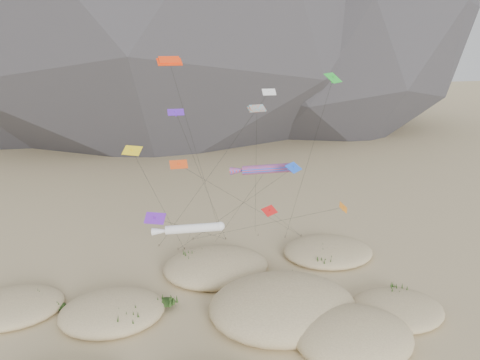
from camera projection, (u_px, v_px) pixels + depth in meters
name	position (u px, v px, depth m)	size (l,w,h in m)	color
ground	(252.00, 339.00, 46.11)	(500.00, 500.00, 0.00)	#CCB789
dunes	(233.00, 315.00, 48.92)	(50.72, 33.75, 4.37)	#CCB789
dune_grass	(239.00, 314.00, 48.80)	(42.52, 27.40, 1.57)	black
kite_stakes	(224.00, 241.00, 68.38)	(21.09, 3.16, 0.30)	#3F2D1E
rainbow_tube_kite	(265.00, 169.00, 55.41)	(7.62, 12.72, 14.52)	red
white_tube_kite	(190.00, 229.00, 48.22)	(7.44, 19.57, 10.40)	silver
orange_parafoil	(170.00, 64.00, 49.89)	(9.63, 16.20, 26.68)	red
multi_parafoil	(257.00, 111.00, 54.19)	(4.73, 12.99, 21.16)	#FC511A
delta_kites	(248.00, 154.00, 52.71)	(26.48, 21.64, 24.50)	silver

